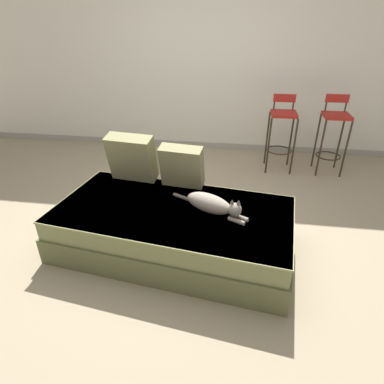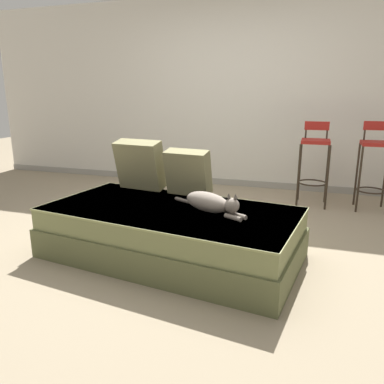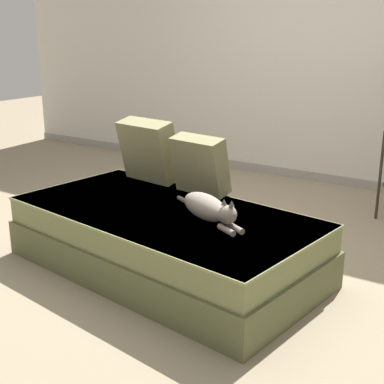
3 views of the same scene
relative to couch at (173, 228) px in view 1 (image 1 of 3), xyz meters
name	(u,v)px [view 1 (image 1 of 3)]	position (x,y,z in m)	size (l,w,h in m)	color
ground_plane	(182,223)	(0.00, 0.40, -0.21)	(16.00, 16.00, 0.00)	gray
wall_back_panel	(207,61)	(0.00, 2.65, 1.09)	(8.00, 0.10, 2.60)	silver
wall_baseboard_trim	(205,145)	(0.00, 2.60, -0.17)	(8.00, 0.02, 0.09)	gray
couch	(173,228)	(0.00, 0.00, 0.00)	(2.14, 1.31, 0.41)	brown
throw_pillow_corner	(132,158)	(-0.49, 0.49, 0.44)	(0.48, 0.32, 0.47)	#847F56
throw_pillow_middle	(182,166)	(0.01, 0.42, 0.41)	(0.42, 0.27, 0.42)	#847F56
cat	(212,204)	(0.33, 0.00, 0.28)	(0.67, 0.42, 0.19)	gray
bar_stool_near_window	(282,127)	(1.07, 1.93, 0.38)	(0.34, 0.34, 0.98)	#2D2319
bar_stool_by_doorway	(334,129)	(1.72, 1.93, 0.38)	(0.33, 0.33, 1.00)	#2D2319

